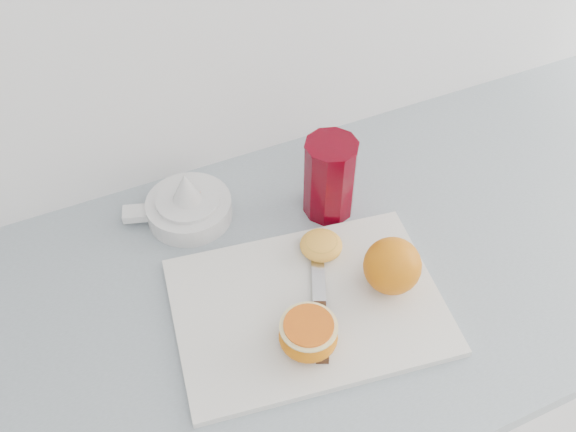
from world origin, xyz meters
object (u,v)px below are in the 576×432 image
Objects in this scene: counter at (321,402)px; citrus_juicer at (188,205)px; half_orange at (308,335)px; red_tumbler at (330,180)px; cutting_board at (308,306)px.

counter is 13.11× the size of citrus_juicer.
half_orange is 0.57× the size of red_tumbler.
counter is 16.50× the size of red_tumbler.
counter is 0.50m from half_orange.
counter is 28.71× the size of half_orange.
half_orange reaches higher than cutting_board.
cutting_board is at bearing 64.14° from half_orange.
cutting_board is (-0.07, -0.05, 0.45)m from counter.
counter is 6.03× the size of cutting_board.
counter is at bearing 49.64° from half_orange.
cutting_board is 4.77× the size of half_orange.
red_tumbler is at bearing 54.81° from cutting_board.
half_orange is 0.46× the size of citrus_juicer.
red_tumbler is at bearing -19.99° from citrus_juicer.
cutting_board is at bearing -141.89° from counter.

